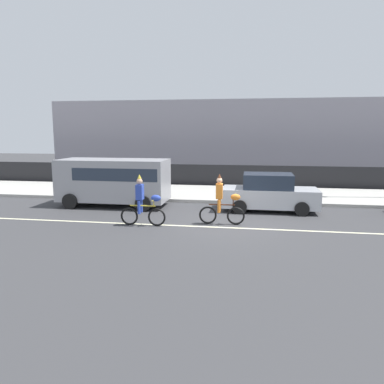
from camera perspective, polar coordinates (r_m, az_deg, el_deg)
The scene contains 10 objects.
ground_plane at distance 14.19m, azimuth 5.00°, elevation -4.91°, with size 80.00×80.00×0.00m, color #38383A.
road_centre_line at distance 13.71m, azimuth 4.84°, elevation -5.40°, with size 36.00×0.14×0.01m, color beige.
sidewalk_curb at distance 20.53m, azimuth 6.39°, elevation -0.30°, with size 60.00×5.00×0.15m, color #ADAAA3.
fence_line at distance 23.31m, azimuth 6.79°, elevation 2.39°, with size 40.00×0.08×1.40m, color black.
building_backdrop at distance 31.77m, azimuth 6.39°, elevation 8.16°, with size 28.00×8.00×5.77m, color #99939E.
parade_cyclist_cobalt at distance 13.88m, azimuth -7.47°, elevation -1.72°, with size 1.72×0.50×1.92m.
parade_cyclist_orange at distance 14.00m, azimuth 4.64°, elevation -1.58°, with size 1.72×0.50×1.92m.
parked_van_grey at distance 17.73m, azimuth -11.63°, elevation 1.99°, with size 5.00×2.22×2.18m.
parked_car_silver at distance 16.70m, azimuth 11.70°, elevation -0.19°, with size 4.10×1.92×1.64m.
pedestrian_onlooker at distance 19.59m, azimuth -7.48°, elevation 1.99°, with size 0.32×0.20×1.62m.
Camera 1 is at (1.00, -13.73, 3.47)m, focal length 35.00 mm.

